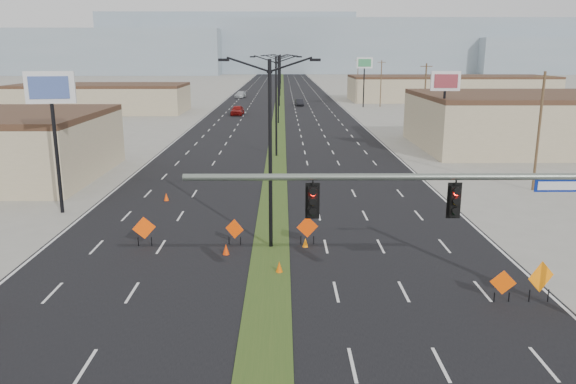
{
  "coord_description": "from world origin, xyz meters",
  "views": [
    {
      "loc": [
        0.66,
        -16.98,
        10.26
      ],
      "look_at": [
        0.93,
        11.57,
        3.2
      ],
      "focal_mm": 35.0,
      "sensor_mm": 36.0,
      "label": 1
    }
  ],
  "objects_px": {
    "streetlight_4": "(280,74)",
    "pole_sign_east_near": "(445,88)",
    "streetlight_6": "(281,68)",
    "car_left": "(237,110)",
    "streetlight_0": "(270,149)",
    "construction_sign_1": "(144,229)",
    "construction_sign_3": "(307,228)",
    "construction_sign_5": "(541,278)",
    "cone_2": "(305,243)",
    "streetlight_5": "(280,70)",
    "construction_sign_4": "(503,284)",
    "cone_0": "(279,267)",
    "pole_sign_west": "(51,99)",
    "streetlight_2": "(278,87)",
    "streetlight_1": "(276,103)",
    "signal_mast": "(506,213)",
    "streetlight_3": "(279,79)",
    "cone_1": "(226,249)",
    "car_mid": "(299,102)",
    "construction_sign_2": "(235,230)",
    "pole_sign_east_far": "(364,67)",
    "cone_3": "(166,197)",
    "car_far": "(240,95)"
  },
  "relations": [
    {
      "from": "streetlight_5",
      "to": "car_far",
      "type": "height_order",
      "value": "streetlight_5"
    },
    {
      "from": "streetlight_4",
      "to": "cone_2",
      "type": "bearing_deg",
      "value": -89.04
    },
    {
      "from": "streetlight_5",
      "to": "pole_sign_west",
      "type": "xyz_separation_m",
      "value": [
        -14.0,
        -133.0,
        2.06
      ]
    },
    {
      "from": "construction_sign_5",
      "to": "cone_1",
      "type": "height_order",
      "value": "construction_sign_5"
    },
    {
      "from": "streetlight_0",
      "to": "cone_2",
      "type": "bearing_deg",
      "value": -0.99
    },
    {
      "from": "streetlight_3",
      "to": "pole_sign_east_near",
      "type": "bearing_deg",
      "value": -74.18
    },
    {
      "from": "cone_1",
      "to": "pole_sign_east_near",
      "type": "distance_m",
      "value": 33.73
    },
    {
      "from": "cone_3",
      "to": "streetlight_6",
      "type": "bearing_deg",
      "value": 87.21
    },
    {
      "from": "streetlight_2",
      "to": "car_left",
      "type": "xyz_separation_m",
      "value": [
        -7.12,
        11.62,
        -4.59
      ]
    },
    {
      "from": "streetlight_6",
      "to": "car_left",
      "type": "bearing_deg",
      "value": -94.06
    },
    {
      "from": "streetlight_1",
      "to": "car_far",
      "type": "relative_size",
      "value": 1.98
    },
    {
      "from": "streetlight_0",
      "to": "construction_sign_1",
      "type": "height_order",
      "value": "streetlight_0"
    },
    {
      "from": "streetlight_3",
      "to": "cone_2",
      "type": "relative_size",
      "value": 18.9
    },
    {
      "from": "car_left",
      "to": "construction_sign_2",
      "type": "xyz_separation_m",
      "value": [
        5.12,
        -67.22,
        0.03
      ]
    },
    {
      "from": "streetlight_5",
      "to": "construction_sign_5",
      "type": "relative_size",
      "value": 5.45
    },
    {
      "from": "signal_mast",
      "to": "car_left",
      "type": "relative_size",
      "value": 3.37
    },
    {
      "from": "streetlight_6",
      "to": "streetlight_3",
      "type": "bearing_deg",
      "value": -90.0
    },
    {
      "from": "car_left",
      "to": "cone_2",
      "type": "height_order",
      "value": "car_left"
    },
    {
      "from": "streetlight_5",
      "to": "cone_2",
      "type": "relative_size",
      "value": 18.9
    },
    {
      "from": "cone_1",
      "to": "pole_sign_west",
      "type": "bearing_deg",
      "value": 144.99
    },
    {
      "from": "streetlight_5",
      "to": "pole_sign_east_far",
      "type": "relative_size",
      "value": 1.05
    },
    {
      "from": "construction_sign_3",
      "to": "construction_sign_5",
      "type": "height_order",
      "value": "construction_sign_5"
    },
    {
      "from": "car_left",
      "to": "streetlight_4",
      "type": "bearing_deg",
      "value": 84.34
    },
    {
      "from": "streetlight_4",
      "to": "cone_0",
      "type": "xyz_separation_m",
      "value": [
        0.48,
        -115.7,
        -5.12
      ]
    },
    {
      "from": "streetlight_3",
      "to": "construction_sign_4",
      "type": "height_order",
      "value": "streetlight_3"
    },
    {
      "from": "streetlight_1",
      "to": "car_far",
      "type": "bearing_deg",
      "value": 96.86
    },
    {
      "from": "streetlight_3",
      "to": "cone_3",
      "type": "relative_size",
      "value": 16.93
    },
    {
      "from": "streetlight_3",
      "to": "cone_2",
      "type": "height_order",
      "value": "streetlight_3"
    },
    {
      "from": "construction_sign_3",
      "to": "streetlight_5",
      "type": "bearing_deg",
      "value": 77.77
    },
    {
      "from": "streetlight_0",
      "to": "streetlight_1",
      "type": "bearing_deg",
      "value": 90.0
    },
    {
      "from": "streetlight_0",
      "to": "car_far",
      "type": "xyz_separation_m",
      "value": [
        -9.44,
        106.41,
        -4.68
      ]
    },
    {
      "from": "streetlight_2",
      "to": "pole_sign_east_far",
      "type": "relative_size",
      "value": 1.05
    },
    {
      "from": "car_left",
      "to": "construction_sign_5",
      "type": "distance_m",
      "value": 76.99
    },
    {
      "from": "car_mid",
      "to": "cone_2",
      "type": "height_order",
      "value": "car_mid"
    },
    {
      "from": "streetlight_1",
      "to": "streetlight_6",
      "type": "xyz_separation_m",
      "value": [
        0.0,
        140.0,
        0.0
      ]
    },
    {
      "from": "construction_sign_4",
      "to": "cone_0",
      "type": "height_order",
      "value": "construction_sign_4"
    },
    {
      "from": "streetlight_4",
      "to": "construction_sign_5",
      "type": "bearing_deg",
      "value": -84.48
    },
    {
      "from": "construction_sign_2",
      "to": "pole_sign_east_far",
      "type": "distance_m",
      "value": 83.92
    },
    {
      "from": "streetlight_2",
      "to": "pole_sign_west",
      "type": "height_order",
      "value": "streetlight_2"
    },
    {
      "from": "streetlight_4",
      "to": "pole_sign_east_near",
      "type": "distance_m",
      "value": 87.51
    },
    {
      "from": "streetlight_2",
      "to": "construction_sign_3",
      "type": "height_order",
      "value": "streetlight_2"
    },
    {
      "from": "construction_sign_5",
      "to": "pole_sign_west",
      "type": "distance_m",
      "value": 29.82
    },
    {
      "from": "streetlight_1",
      "to": "cone_2",
      "type": "height_order",
      "value": "streetlight_1"
    },
    {
      "from": "signal_mast",
      "to": "streetlight_6",
      "type": "xyz_separation_m",
      "value": [
        -8.56,
        178.0,
        0.63
      ]
    },
    {
      "from": "construction_sign_5",
      "to": "cone_2",
      "type": "distance_m",
      "value": 11.96
    },
    {
      "from": "streetlight_5",
      "to": "construction_sign_3",
      "type": "height_order",
      "value": "streetlight_5"
    },
    {
      "from": "pole_sign_east_far",
      "to": "streetlight_1",
      "type": "bearing_deg",
      "value": -109.35
    },
    {
      "from": "streetlight_2",
      "to": "pole_sign_west",
      "type": "bearing_deg",
      "value": -105.94
    },
    {
      "from": "construction_sign_4",
      "to": "cone_0",
      "type": "distance_m",
      "value": 10.05
    },
    {
      "from": "streetlight_1",
      "to": "construction_sign_2",
      "type": "height_order",
      "value": "streetlight_1"
    }
  ]
}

